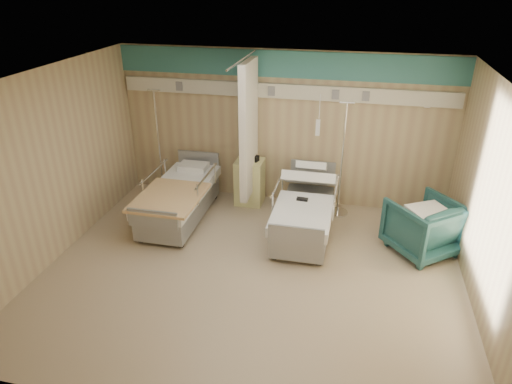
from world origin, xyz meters
TOP-DOWN VIEW (x-y plane):
  - ground at (0.00, 0.00)m, footprint 6.00×5.00m
  - room_walls at (-0.03, 0.25)m, footprint 6.04×5.04m
  - bed_right at (0.60, 1.30)m, footprint 1.00×2.16m
  - bed_left at (-1.60, 1.30)m, footprint 1.00×2.16m
  - bedside_cabinet at (-0.55, 2.20)m, footprint 0.50×0.48m
  - visitor_armchair at (2.45, 1.15)m, footprint 1.32×1.33m
  - waffle_blanket at (2.48, 1.14)m, footprint 0.73×0.70m
  - iv_stand_right at (1.11, 2.12)m, footprint 0.37×0.37m
  - iv_stand_left at (-2.29, 2.15)m, footprint 0.37×0.37m
  - call_remote at (0.55, 1.25)m, footprint 0.19×0.09m
  - tan_blanket at (-1.57, 0.84)m, footprint 1.02×1.28m
  - toiletry_bag at (-0.48, 2.21)m, footprint 0.22×0.18m
  - white_cup at (-0.71, 2.28)m, footprint 0.10×0.10m

SIDE VIEW (x-z plane):
  - ground at x=0.00m, z-range 0.00..0.00m
  - bed_right at x=0.60m, z-range 0.00..0.63m
  - bed_left at x=-1.60m, z-range 0.00..0.63m
  - iv_stand_right at x=1.11m, z-range -0.61..1.45m
  - bedside_cabinet at x=-0.55m, z-range 0.00..0.85m
  - iv_stand_left at x=-2.29m, z-range -0.61..1.47m
  - visitor_armchair at x=2.45m, z-range 0.00..0.87m
  - call_remote at x=0.55m, z-range 0.63..0.67m
  - tan_blanket at x=-1.57m, z-range 0.63..0.67m
  - waffle_blanket at x=2.48m, z-range 0.87..0.93m
  - toiletry_bag at x=-0.48m, z-range 0.85..0.96m
  - white_cup at x=-0.71m, z-range 0.85..0.97m
  - room_walls at x=-0.03m, z-range 0.45..3.27m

